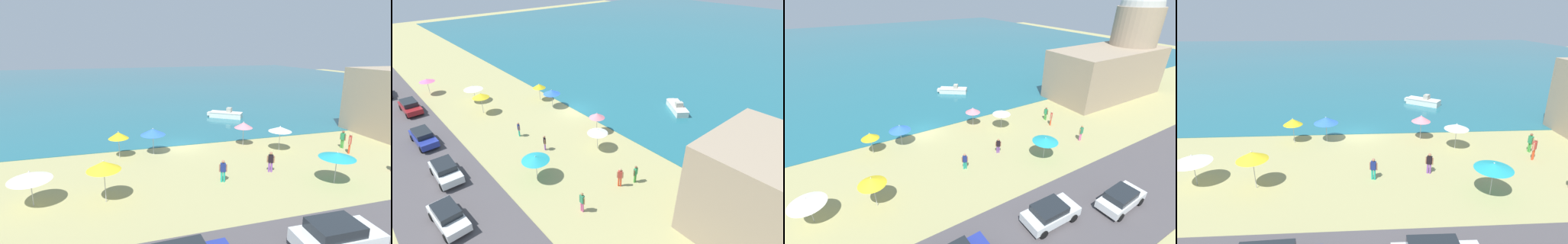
% 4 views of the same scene
% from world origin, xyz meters
% --- Properties ---
extents(ground_plane, '(160.00, 160.00, 0.00)m').
position_xyz_m(ground_plane, '(0.00, 0.00, 0.00)').
color(ground_plane, tan).
extents(sea, '(150.00, 110.00, 0.05)m').
position_xyz_m(sea, '(0.00, 55.00, 0.03)').
color(sea, '#216675').
rests_on(sea, ground_plane).
extents(beach_umbrella_0, '(2.06, 2.06, 2.30)m').
position_xyz_m(beach_umbrella_0, '(8.34, -3.78, 2.02)').
color(beach_umbrella_0, '#B2B2B7').
rests_on(beach_umbrella_0, ground_plane).
extents(beach_umbrella_1, '(2.05, 2.05, 2.71)m').
position_xyz_m(beach_umbrella_1, '(-6.91, -9.24, 2.37)').
color(beach_umbrella_1, '#B2B2B7').
rests_on(beach_umbrella_1, ground_plane).
extents(beach_umbrella_3, '(1.71, 1.71, 2.33)m').
position_xyz_m(beach_umbrella_3, '(-5.75, -1.62, 1.98)').
color(beach_umbrella_3, '#B2B2B7').
rests_on(beach_umbrella_3, ground_plane).
extents(beach_umbrella_4, '(1.73, 1.73, 2.36)m').
position_xyz_m(beach_umbrella_4, '(5.77, -1.55, 2.02)').
color(beach_umbrella_4, '#B2B2B7').
rests_on(beach_umbrella_4, ground_plane).
extents(beach_umbrella_5, '(2.48, 2.48, 2.24)m').
position_xyz_m(beach_umbrella_5, '(-11.08, -8.54, 1.93)').
color(beach_umbrella_5, '#B2B2B7').
rests_on(beach_umbrella_5, ground_plane).
extents(beach_umbrella_6, '(2.16, 2.16, 2.39)m').
position_xyz_m(beach_umbrella_6, '(-2.83, -1.59, 2.05)').
color(beach_umbrella_6, '#B2B2B7').
rests_on(beach_umbrella_6, ground_plane).
extents(beach_umbrella_7, '(2.43, 2.43, 2.31)m').
position_xyz_m(beach_umbrella_7, '(8.36, -10.96, 2.06)').
color(beach_umbrella_7, '#B2B2B7').
rests_on(beach_umbrella_7, ground_plane).
extents(bather_1, '(0.29, 0.56, 1.68)m').
position_xyz_m(bather_1, '(14.37, -4.84, 0.94)').
color(bather_1, green).
rests_on(bather_1, ground_plane).
extents(bather_2, '(0.55, 0.32, 1.64)m').
position_xyz_m(bather_2, '(0.98, -8.59, 0.91)').
color(bather_2, '#1FAC93').
rests_on(bather_2, ground_plane).
extents(bather_3, '(0.52, 0.36, 1.61)m').
position_xyz_m(bather_3, '(5.07, -7.95, 0.90)').
color(bather_3, purple).
rests_on(bather_3, ground_plane).
extents(bather_4, '(0.46, 0.40, 1.83)m').
position_xyz_m(bather_4, '(13.89, -6.24, 1.03)').
color(bather_4, '#E94723').
rests_on(bather_4, ground_plane).
extents(parked_car_3, '(4.09, 2.00, 1.48)m').
position_xyz_m(parked_car_3, '(3.27, -17.05, 0.84)').
color(parked_car_3, silver).
rests_on(parked_car_3, coastal_road).
extents(skiff_nearshore, '(4.43, 3.69, 1.35)m').
position_xyz_m(skiff_nearshore, '(8.48, 9.66, 0.47)').
color(skiff_nearshore, silver).
rests_on(skiff_nearshore, sea).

